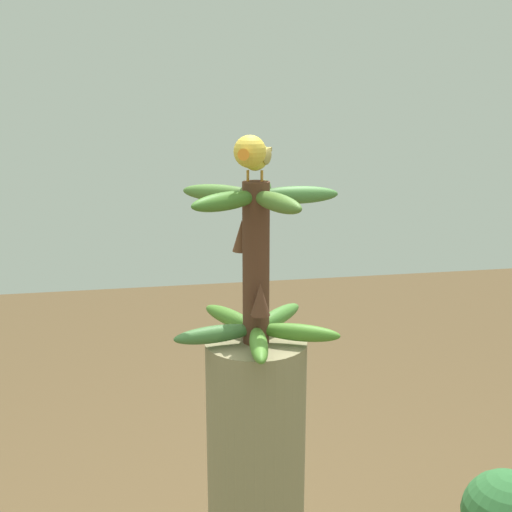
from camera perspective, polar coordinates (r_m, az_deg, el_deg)
banana_bunch at (r=1.25m, az=-0.03°, el=-0.70°), size 0.31×0.31×0.31m
perched_bird at (r=1.20m, az=-0.26°, el=8.59°), size 0.20×0.10×0.09m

